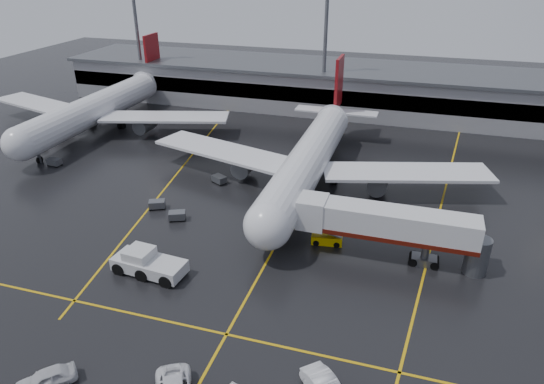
% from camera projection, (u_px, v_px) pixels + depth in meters
% --- Properties ---
extents(ground, '(220.00, 220.00, 0.00)m').
position_uv_depth(ground, '(292.00, 216.00, 61.46)').
color(ground, black).
rests_on(ground, ground).
extents(apron_line_centre, '(0.25, 90.00, 0.02)m').
position_uv_depth(apron_line_centre, '(292.00, 216.00, 61.45)').
color(apron_line_centre, gold).
rests_on(apron_line_centre, ground).
extents(apron_line_stop, '(60.00, 0.25, 0.02)m').
position_uv_depth(apron_line_stop, '(226.00, 334.00, 42.61)').
color(apron_line_stop, gold).
rests_on(apron_line_stop, ground).
extents(apron_line_left, '(9.99, 69.35, 0.02)m').
position_uv_depth(apron_line_left, '(183.00, 167.00, 75.26)').
color(apron_line_left, gold).
rests_on(apron_line_left, ground).
extents(apron_line_right, '(7.57, 69.64, 0.02)m').
position_uv_depth(apron_line_right, '(442.00, 200.00, 65.29)').
color(apron_line_right, gold).
rests_on(apron_line_right, ground).
extents(terminal, '(122.00, 19.00, 8.60)m').
position_uv_depth(terminal, '(353.00, 88.00, 100.59)').
color(terminal, gray).
rests_on(terminal, ground).
extents(light_mast_left, '(3.00, 1.20, 25.45)m').
position_uv_depth(light_mast_left, '(137.00, 31.00, 102.80)').
color(light_mast_left, '#595B60').
rests_on(light_mast_left, ground).
extents(light_mast_mid, '(3.00, 1.20, 25.45)m').
position_uv_depth(light_mast_mid, '(325.00, 40.00, 92.30)').
color(light_mast_mid, '#595B60').
rests_on(light_mast_mid, ground).
extents(main_airliner, '(48.80, 45.60, 14.10)m').
position_uv_depth(main_airliner, '(311.00, 157.00, 67.89)').
color(main_airliner, silver).
rests_on(main_airliner, ground).
extents(second_airliner, '(48.80, 45.60, 14.10)m').
position_uv_depth(second_airliner, '(99.00, 107.00, 89.19)').
color(second_airliner, silver).
rests_on(second_airliner, ground).
extents(jet_bridge, '(19.90, 3.40, 6.05)m').
position_uv_depth(jet_bridge, '(388.00, 226.00, 51.46)').
color(jet_bridge, silver).
rests_on(jet_bridge, ground).
extents(pushback_tractor, '(7.82, 3.85, 2.71)m').
position_uv_depth(pushback_tractor, '(148.00, 264.00, 50.29)').
color(pushback_tractor, silver).
rests_on(pushback_tractor, ground).
extents(belt_loader, '(3.61, 1.99, 2.18)m').
position_uv_depth(belt_loader, '(327.00, 239.00, 55.58)').
color(belt_loader, '#E9BD03').
rests_on(belt_loader, ground).
extents(service_van_d, '(4.39, 4.42, 1.51)m').
position_uv_depth(service_van_d, '(46.00, 379.00, 37.24)').
color(service_van_d, silver).
rests_on(service_van_d, ground).
extents(baggage_cart_a, '(2.35, 1.99, 1.12)m').
position_uv_depth(baggage_cart_a, '(177.00, 215.00, 60.31)').
color(baggage_cart_a, '#595B60').
rests_on(baggage_cart_a, ground).
extents(baggage_cart_b, '(2.36, 2.01, 1.12)m').
position_uv_depth(baggage_cart_b, '(157.00, 204.00, 62.96)').
color(baggage_cart_b, '#595B60').
rests_on(baggage_cart_b, ground).
extents(baggage_cart_c, '(2.38, 2.12, 1.12)m').
position_uv_depth(baggage_cart_c, '(219.00, 179.00, 69.78)').
color(baggage_cart_c, '#595B60').
rests_on(baggage_cart_c, ground).
extents(baggage_cart_d, '(2.10, 1.45, 1.12)m').
position_uv_depth(baggage_cart_d, '(39.00, 144.00, 82.27)').
color(baggage_cart_d, '#595B60').
rests_on(baggage_cart_d, ground).
extents(baggage_cart_e, '(2.11, 1.47, 1.12)m').
position_uv_depth(baggage_cart_e, '(54.00, 162.00, 75.42)').
color(baggage_cart_e, '#595B60').
rests_on(baggage_cart_e, ground).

